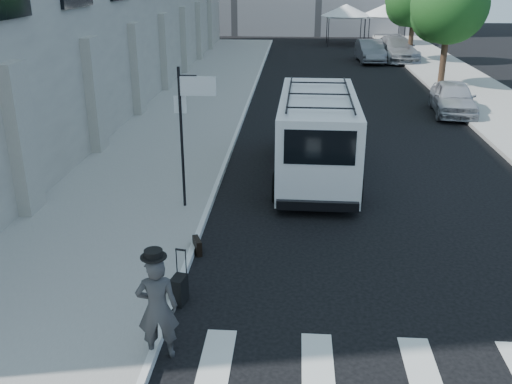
# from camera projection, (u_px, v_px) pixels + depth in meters

# --- Properties ---
(ground) EXTENTS (120.00, 120.00, 0.00)m
(ground) POSITION_uv_depth(u_px,v_px,m) (284.00, 277.00, 11.44)
(ground) COLOR black
(ground) RESTS_ON ground
(sidewalk_left) EXTENTS (4.50, 48.00, 0.15)m
(sidewalk_left) POSITION_uv_depth(u_px,v_px,m) (201.00, 100.00, 26.56)
(sidewalk_left) COLOR gray
(sidewalk_left) RESTS_ON ground
(sidewalk_right) EXTENTS (4.00, 56.00, 0.15)m
(sidewalk_right) POSITION_uv_depth(u_px,v_px,m) (468.00, 88.00, 29.41)
(sidewalk_right) COLOR gray
(sidewalk_right) RESTS_ON ground
(sign_pole) EXTENTS (1.03, 0.07, 3.50)m
(sign_pole) POSITION_uv_depth(u_px,v_px,m) (190.00, 109.00, 13.60)
(sign_pole) COLOR black
(sign_pole) RESTS_ON sidewalk_left
(tree_near) EXTENTS (3.80, 3.83, 6.03)m
(tree_near) POSITION_uv_depth(u_px,v_px,m) (446.00, 8.00, 28.23)
(tree_near) COLOR black
(tree_near) RESTS_ON ground
(tent_left) EXTENTS (4.00, 4.00, 3.20)m
(tent_left) POSITION_uv_depth(u_px,v_px,m) (346.00, 10.00, 45.49)
(tent_left) COLOR black
(tent_left) RESTS_ON ground
(tent_right) EXTENTS (4.00, 4.00, 3.20)m
(tent_right) POSITION_uv_depth(u_px,v_px,m) (386.00, 10.00, 45.75)
(tent_right) COLOR black
(tent_right) RESTS_ON ground
(businessman) EXTENTS (0.71, 0.53, 1.77)m
(businessman) POSITION_uv_depth(u_px,v_px,m) (157.00, 308.00, 8.79)
(businessman) COLOR #38383B
(businessman) RESTS_ON ground
(briefcase) EXTENTS (0.28, 0.45, 0.34)m
(briefcase) POSITION_uv_depth(u_px,v_px,m) (197.00, 246.00, 12.35)
(briefcase) COLOR black
(briefcase) RESTS_ON ground
(suitcase) EXTENTS (0.30, 0.41, 1.03)m
(suitcase) POSITION_uv_depth(u_px,v_px,m) (179.00, 290.00, 10.46)
(suitcase) COLOR black
(suitcase) RESTS_ON ground
(cargo_van) EXTENTS (2.41, 6.56, 2.44)m
(cargo_van) POSITION_uv_depth(u_px,v_px,m) (317.00, 135.00, 16.61)
(cargo_van) COLOR white
(cargo_van) RESTS_ON ground
(parked_car_a) EXTENTS (1.99, 4.20, 1.39)m
(parked_car_a) POSITION_uv_depth(u_px,v_px,m) (453.00, 98.00, 24.09)
(parked_car_a) COLOR #A3A4AA
(parked_car_a) RESTS_ON ground
(parked_car_b) EXTENTS (1.71, 4.41, 1.43)m
(parked_car_b) POSITION_uv_depth(u_px,v_px,m) (370.00, 51.00, 37.74)
(parked_car_b) COLOR slate
(parked_car_b) RESTS_ON ground
(parked_car_c) EXTENTS (2.78, 5.60, 1.56)m
(parked_car_c) POSITION_uv_depth(u_px,v_px,m) (396.00, 49.00, 38.22)
(parked_car_c) COLOR #919398
(parked_car_c) RESTS_ON ground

